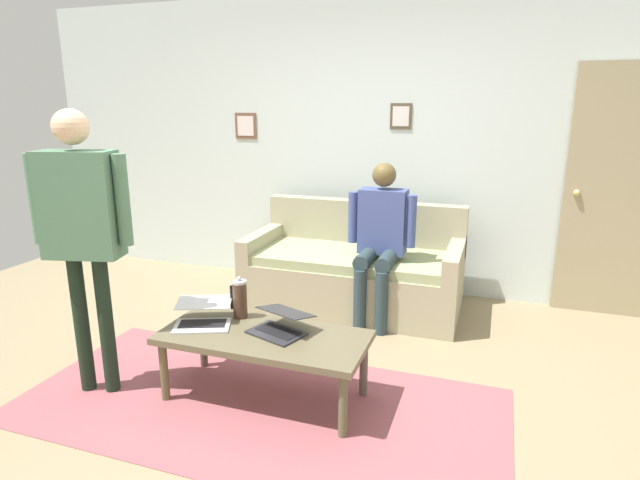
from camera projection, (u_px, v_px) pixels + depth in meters
name	position (u px, v px, depth m)	size (l,w,h in m)	color
ground_plane	(288.00, 397.00, 3.20)	(7.68, 7.68, 0.00)	#8B7B5B
area_rug	(258.00, 405.00, 3.10)	(2.85, 1.34, 0.01)	#964F56
back_wall	(377.00, 145.00, 4.87)	(7.04, 0.11, 2.70)	silver
interior_door	(619.00, 194.00, 4.23)	(0.82, 0.09, 2.05)	tan
couch	(354.00, 272.00, 4.57)	(1.81, 0.87, 0.88)	tan
coffee_table	(264.00, 341.00, 3.10)	(1.23, 0.55, 0.42)	brown
laptop_left	(203.00, 317.00, 3.22)	(0.43, 0.43, 0.12)	silver
laptop_center	(280.00, 325.00, 3.11)	(0.40, 0.38, 0.14)	#28282D
french_press	(240.00, 299.00, 3.31)	(0.11, 0.09, 0.27)	#4C3323
person_standing	(81.00, 218.00, 3.01)	(0.59, 0.29, 1.71)	black
person_seated	(380.00, 233.00, 4.17)	(0.55, 0.51, 1.28)	#2A3C40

